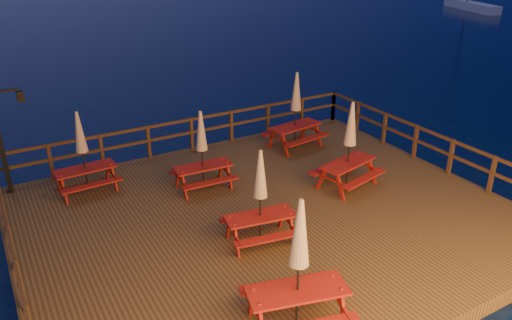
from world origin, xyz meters
The scene contains 12 objects.
ground centered at (0.00, 0.00, 0.00)m, with size 500.00×500.00×0.00m, color black.
deck centered at (0.00, 0.00, 0.20)m, with size 12.00×10.00×0.40m, color #402E14.
deck_piles centered at (0.00, 0.00, -0.30)m, with size 11.44×9.44×1.40m.
railing centered at (0.00, 1.78, 1.16)m, with size 11.80×9.75×1.10m.
lamp_post centered at (-5.39, 4.55, 2.20)m, with size 0.85×0.18×3.00m.
sailboat centered at (39.18, 24.97, 0.39)m, with size 3.73×7.88×11.67m.
picnic_table_0 centered at (-1.62, -3.64, 1.74)m, with size 2.13×1.90×2.59m.
picnic_table_1 centered at (-0.81, -0.98, 1.59)m, with size 1.80×1.57×2.30m.
picnic_table_2 centered at (2.72, 0.22, 1.69)m, with size 2.02×1.79×2.48m.
picnic_table_3 centered at (-0.83, 2.14, 1.58)m, with size 1.65×1.38×2.27m.
picnic_table_4 centered at (3.07, 3.35, 1.72)m, with size 1.97×1.70×2.54m.
picnic_table_5 centered at (-3.69, 3.58, 1.60)m, with size 1.68×1.41×2.32m.
Camera 1 is at (-5.80, -9.41, 6.88)m, focal length 35.00 mm.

